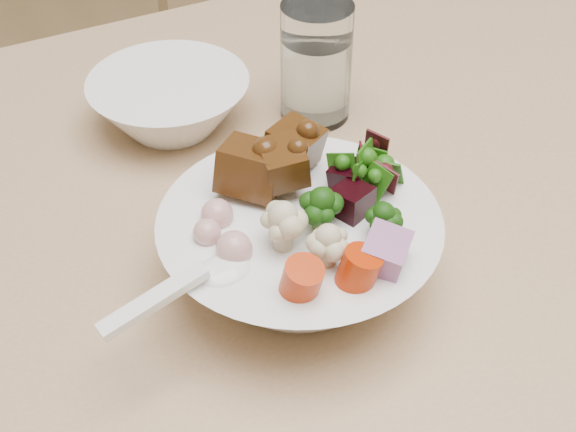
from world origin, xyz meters
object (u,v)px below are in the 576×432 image
at_px(water_glass, 316,67).
at_px(chair_far, 298,79).
at_px(food_bowl, 300,244).
at_px(dining_table, 470,281).
at_px(side_bowl, 170,103).

bearing_deg(water_glass, chair_far, 62.35).
relative_size(food_bowl, water_glass, 1.81).
xyz_separation_m(chair_far, food_bowl, (-0.37, -0.66, 0.33)).
height_order(chair_far, water_glass, water_glass).
bearing_deg(dining_table, chair_far, 74.52).
xyz_separation_m(food_bowl, water_glass, (0.12, 0.18, 0.02)).
bearing_deg(water_glass, side_bowl, 159.78).
bearing_deg(side_bowl, food_bowl, -87.89).
distance_m(chair_far, side_bowl, 0.66).
bearing_deg(side_bowl, chair_far, 49.04).
distance_m(water_glass, side_bowl, 0.14).
height_order(food_bowl, side_bowl, food_bowl).
relative_size(dining_table, side_bowl, 11.15).
height_order(chair_far, food_bowl, food_bowl).
height_order(dining_table, chair_far, chair_far).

